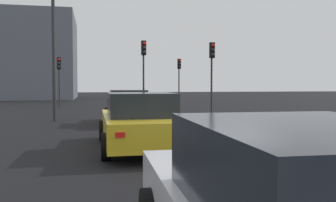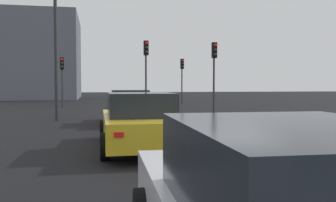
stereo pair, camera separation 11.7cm
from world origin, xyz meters
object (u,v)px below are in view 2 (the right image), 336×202
(car_red_right_lead, at_px, (129,107))
(traffic_light_near_left, at_px, (214,63))
(street_lamp_kerbside, at_px, (56,34))
(car_yellow_right_second, at_px, (139,121))
(traffic_light_far_left, at_px, (146,61))
(traffic_light_far_right, at_px, (182,72))
(traffic_light_near_right, at_px, (62,72))

(car_red_right_lead, xyz_separation_m, traffic_light_near_left, (3.87, -5.27, 2.28))
(traffic_light_near_left, bearing_deg, street_lamp_kerbside, -80.16)
(traffic_light_near_left, bearing_deg, car_yellow_right_second, -31.95)
(traffic_light_near_left, height_order, traffic_light_far_left, traffic_light_far_left)
(traffic_light_far_right, height_order, street_lamp_kerbside, street_lamp_kerbside)
(traffic_light_near_left, distance_m, traffic_light_far_right, 11.81)
(traffic_light_near_right, xyz_separation_m, traffic_light_far_left, (-5.62, -5.53, 0.48))
(traffic_light_near_left, relative_size, traffic_light_far_right, 1.03)
(traffic_light_near_right, distance_m, traffic_light_far_right, 10.80)
(car_yellow_right_second, bearing_deg, street_lamp_kerbside, 20.07)
(traffic_light_far_right, bearing_deg, car_red_right_lead, -29.73)
(street_lamp_kerbside, bearing_deg, traffic_light_far_right, -34.29)
(street_lamp_kerbside, bearing_deg, car_yellow_right_second, -160.38)
(car_red_right_lead, xyz_separation_m, car_yellow_right_second, (-6.73, 0.33, 0.01))
(car_red_right_lead, relative_size, traffic_light_near_right, 1.18)
(car_yellow_right_second, distance_m, traffic_light_far_right, 23.39)
(traffic_light_near_left, xyz_separation_m, traffic_light_far_left, (2.27, 3.68, 0.19))
(traffic_light_near_right, height_order, traffic_light_far_left, traffic_light_far_left)
(traffic_light_near_left, distance_m, traffic_light_near_right, 12.12)
(car_red_right_lead, bearing_deg, traffic_light_near_right, 19.79)
(traffic_light_near_left, relative_size, traffic_light_near_right, 1.11)
(car_red_right_lead, height_order, car_yellow_right_second, car_yellow_right_second)
(traffic_light_near_left, bearing_deg, traffic_light_near_right, -134.67)
(traffic_light_far_right, xyz_separation_m, street_lamp_kerbside, (-13.91, 9.49, 1.24))
(car_red_right_lead, bearing_deg, traffic_light_far_right, -20.12)
(car_red_right_lead, height_order, traffic_light_far_right, traffic_light_far_right)
(car_red_right_lead, xyz_separation_m, traffic_light_far_right, (15.64, -6.14, 2.20))
(car_yellow_right_second, bearing_deg, traffic_light_near_right, 11.47)
(car_red_right_lead, relative_size, traffic_light_far_right, 1.10)
(car_yellow_right_second, height_order, traffic_light_far_left, traffic_light_far_left)
(car_yellow_right_second, bearing_deg, traffic_light_near_left, -27.42)
(traffic_light_near_left, height_order, traffic_light_near_right, traffic_light_near_left)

